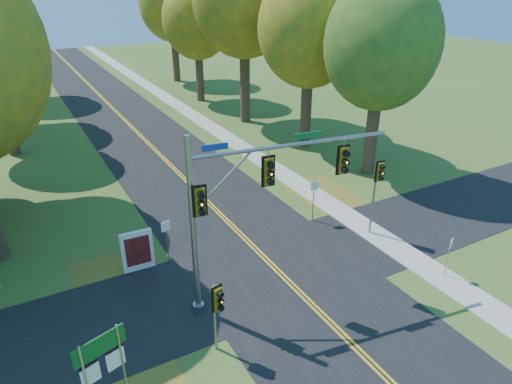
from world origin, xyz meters
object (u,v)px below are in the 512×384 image
traffic_mast (245,197)px  east_signal_pole (378,180)px  route_sign_cluster (103,362)px  info_kiosk (138,251)px

traffic_mast → east_signal_pole: bearing=18.1°
traffic_mast → route_sign_cluster: (-6.28, -3.14, -2.41)m
traffic_mast → east_signal_pole: traffic_mast is taller
traffic_mast → info_kiosk: size_ratio=4.11×
route_sign_cluster → info_kiosk: 8.18m
route_sign_cluster → east_signal_pole: bearing=-0.3°
east_signal_pole → info_kiosk: east_signal_pole is taller
route_sign_cluster → traffic_mast: bearing=8.7°
route_sign_cluster → info_kiosk: (2.96, 7.49, -1.42)m
traffic_mast → info_kiosk: (-3.31, 4.34, -3.83)m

